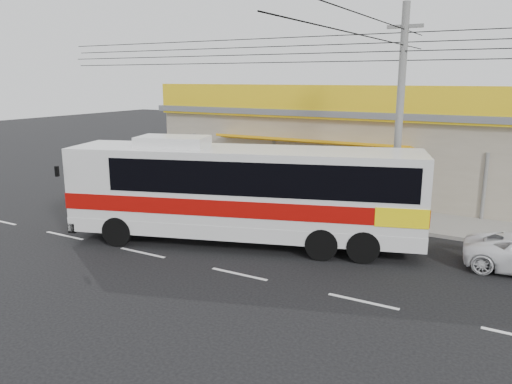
% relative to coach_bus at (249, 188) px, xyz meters
% --- Properties ---
extents(ground, '(120.00, 120.00, 0.00)m').
position_rel_coach_bus_xyz_m(ground, '(1.25, -0.26, -2.10)').
color(ground, black).
rests_on(ground, ground).
extents(sidewalk, '(30.00, 3.20, 0.15)m').
position_rel_coach_bus_xyz_m(sidewalk, '(1.25, 5.74, -2.03)').
color(sidewalk, gray).
rests_on(sidewalk, ground).
extents(lane_markings, '(50.00, 0.12, 0.01)m').
position_rel_coach_bus_xyz_m(lane_markings, '(1.25, -2.76, -2.10)').
color(lane_markings, silver).
rests_on(lane_markings, ground).
extents(storefront_building, '(22.60, 9.20, 5.70)m').
position_rel_coach_bus_xyz_m(storefront_building, '(1.25, 11.28, 0.19)').
color(storefront_building, gray).
rests_on(storefront_building, ground).
extents(coach_bus, '(12.97, 6.51, 3.93)m').
position_rel_coach_bus_xyz_m(coach_bus, '(0.00, 0.00, 0.00)').
color(coach_bus, silver).
rests_on(coach_bus, ground).
extents(motorbike_red, '(2.28, 1.55, 1.13)m').
position_rel_coach_bus_xyz_m(motorbike_red, '(-10.72, 4.44, -1.39)').
color(motorbike_red, maroon).
rests_on(motorbike_red, sidewalk).
extents(motorbike_dark, '(1.56, 0.47, 0.94)m').
position_rel_coach_bus_xyz_m(motorbike_dark, '(-11.85, 5.47, -1.49)').
color(motorbike_dark, black).
rests_on(motorbike_dark, sidewalk).
extents(utility_pole, '(34.00, 14.00, 8.73)m').
position_rel_coach_bus_xyz_m(utility_pole, '(4.32, 3.94, 5.09)').
color(utility_pole, slate).
rests_on(utility_pole, ground).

